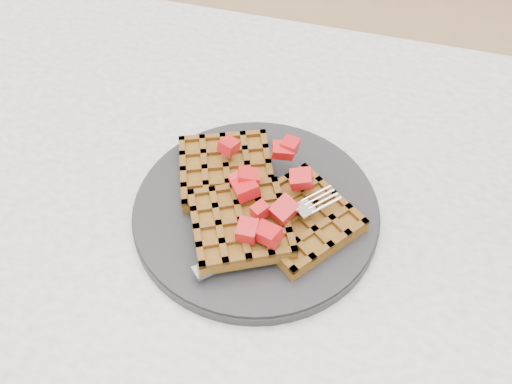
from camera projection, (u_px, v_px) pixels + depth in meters
table at (302, 299)px, 0.69m from camera, size 1.20×0.80×0.75m
plate at (256, 211)px, 0.63m from camera, size 0.27×0.27×0.02m
waffles at (255, 202)px, 0.61m from camera, size 0.23×0.21×0.03m
strawberry_pile at (256, 183)px, 0.59m from camera, size 0.15×0.15×0.02m
fork at (278, 233)px, 0.59m from camera, size 0.14×0.15×0.02m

